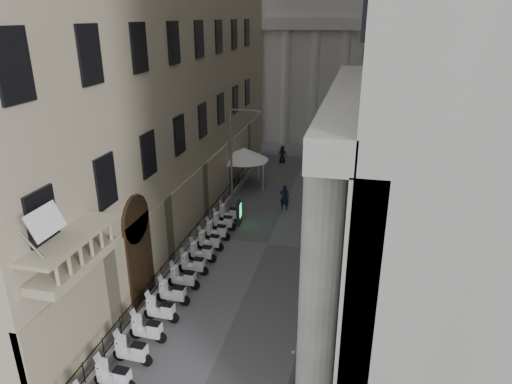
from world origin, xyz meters
The scene contains 28 objects.
iron_fence centered at (-4.30, 18.00, 0.00)m, with size 0.30×28.00×1.40m, color black, non-canonical shape.
blue_awning centered at (4.15, 26.00, 0.00)m, with size 1.60×3.00×3.00m, color navy, non-canonical shape.
scooter_3 centered at (-3.24, 7.66, 0.00)m, with size 0.56×1.40×1.50m, color white, non-canonical shape.
scooter_4 centered at (-3.24, 9.09, 0.00)m, with size 0.56×1.40×1.50m, color white, non-canonical shape.
scooter_5 centered at (-3.24, 10.51, 0.00)m, with size 0.56×1.40×1.50m, color white, non-canonical shape.
scooter_6 centered at (-3.24, 11.94, 0.00)m, with size 0.56×1.40×1.50m, color white, non-canonical shape.
scooter_7 centered at (-3.24, 13.37, 0.00)m, with size 0.56×1.40×1.50m, color white, non-canonical shape.
scooter_8 centered at (-3.24, 14.79, 0.00)m, with size 0.56×1.40×1.50m, color white, non-canonical shape.
scooter_9 centered at (-3.24, 16.22, 0.00)m, with size 0.56×1.40×1.50m, color white, non-canonical shape.
scooter_10 centered at (-3.24, 17.64, 0.00)m, with size 0.56×1.40×1.50m, color white, non-canonical shape.
scooter_11 centered at (-3.24, 19.07, 0.00)m, with size 0.56×1.40×1.50m, color white, non-canonical shape.
scooter_12 centered at (-3.24, 20.49, 0.00)m, with size 0.56×1.40×1.50m, color white, non-canonical shape.
scooter_13 centered at (-3.24, 21.92, 0.00)m, with size 0.56×1.40×1.50m, color white, non-canonical shape.
barrier_1 centered at (3.29, 8.51, 0.00)m, with size 0.60×2.40×1.10m, color #989A9F, non-canonical shape.
barrier_2 centered at (3.29, 11.01, 0.00)m, with size 0.60×2.40×1.10m, color #989A9F, non-canonical shape.
barrier_3 centered at (3.29, 13.51, 0.00)m, with size 0.60×2.40×1.10m, color #989A9F, non-canonical shape.
barrier_4 centered at (3.29, 16.01, 0.00)m, with size 0.60×2.40×1.10m, color #989A9F, non-canonical shape.
barrier_5 centered at (3.29, 18.51, 0.00)m, with size 0.60×2.40×1.10m, color #989A9F, non-canonical shape.
barrier_6 centered at (3.29, 21.01, 0.00)m, with size 0.60×2.40×1.10m, color #989A9F, non-canonical shape.
barrier_7 centered at (3.29, 23.51, 0.00)m, with size 0.60×2.40×1.10m, color #989A9F, non-canonical shape.
barrier_8 centered at (3.29, 26.01, 0.00)m, with size 0.60×2.40×1.10m, color #989A9F, non-canonical shape.
barrier_9 centered at (3.29, 28.51, 0.00)m, with size 0.60×2.40×1.10m, color #989A9F, non-canonical shape.
security_tent centered at (-3.47, 28.67, 2.73)m, with size 4.03×4.03×3.27m.
street_lamp centered at (-3.46, 24.24, 4.37)m, with size 2.42×0.36×7.40m.
info_kiosk centered at (-2.49, 21.61, 0.84)m, with size 0.33×0.81×1.67m.
pedestrian_a centered at (0.10, 24.85, 0.94)m, with size 0.68×0.45×1.87m, color black.
pedestrian_b centered at (3.00, 29.34, 0.85)m, with size 0.82×0.64×1.69m, color black.
pedestrian_c centered at (-2.00, 36.00, 0.85)m, with size 0.83×0.54×1.70m, color black.
Camera 1 is at (5.03, -5.77, 13.37)m, focal length 32.00 mm.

